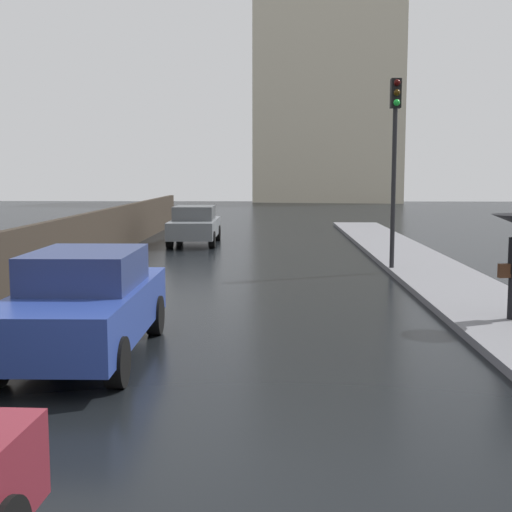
# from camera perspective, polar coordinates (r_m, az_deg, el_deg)

# --- Properties ---
(ground) EXTENTS (120.00, 120.00, 0.00)m
(ground) POSITION_cam_1_polar(r_m,az_deg,el_deg) (5.88, -8.57, -19.80)
(ground) COLOR black
(car_blue_near_kerb) EXTENTS (1.76, 4.29, 1.54)m
(car_blue_near_kerb) POSITION_cam_1_polar(r_m,az_deg,el_deg) (10.16, -13.98, -3.82)
(car_blue_near_kerb) COLOR navy
(car_blue_near_kerb) RESTS_ON ground
(car_grey_far_ahead) EXTENTS (1.76, 4.16, 1.43)m
(car_grey_far_ahead) POSITION_cam_1_polar(r_m,az_deg,el_deg) (25.65, -5.12, 2.60)
(car_grey_far_ahead) COLOR slate
(car_grey_far_ahead) RESTS_ON ground
(traffic_light) EXTENTS (0.26, 0.39, 4.93)m
(traffic_light) POSITION_cam_1_polar(r_m,az_deg,el_deg) (18.47, 11.46, 9.47)
(traffic_light) COLOR black
(traffic_light) RESTS_ON sidewalk_strip
(distant_tower) EXTENTS (14.41, 9.28, 29.15)m
(distant_tower) POSITION_cam_1_polar(r_m,az_deg,el_deg) (65.30, 6.31, 14.82)
(distant_tower) COLOR beige
(distant_tower) RESTS_ON ground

